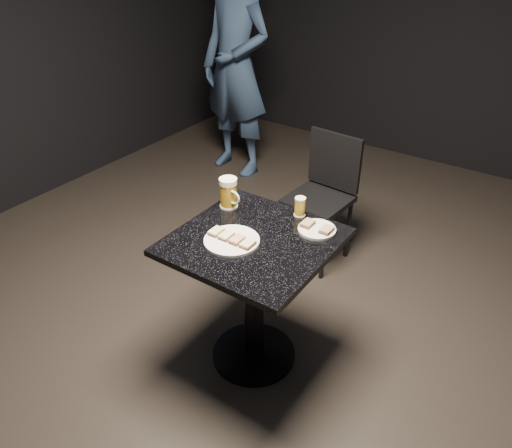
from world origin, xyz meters
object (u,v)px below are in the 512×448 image
object	(u,v)px
patron	(236,67)
table	(254,281)
beer_tumbler	(300,207)
chair	(324,191)
plate_large	(232,241)
plate_small	(317,230)
beer_mug	(229,193)

from	to	relation	value
patron	table	xyz separation A→B (m)	(1.45, -1.83, -0.41)
beer_tumbler	chair	distance (m)	0.82
plate_large	plate_small	distance (m)	0.41
chair	plate_large	bearing A→B (deg)	-85.02
plate_small	chair	bearing A→B (deg)	114.63
plate_large	beer_tumbler	distance (m)	0.40
beer_mug	chair	size ratio (longest dim) A/B	0.18
plate_small	beer_mug	xyz separation A→B (m)	(-0.47, -0.05, 0.07)
plate_large	table	bearing A→B (deg)	48.97
plate_small	table	world-z (taller)	plate_small
plate_large	beer_tumbler	xyz separation A→B (m)	(0.13, 0.38, 0.04)
beer_mug	chair	bearing A→B (deg)	82.95
patron	chair	world-z (taller)	patron
plate_large	table	size ratio (longest dim) A/B	0.34
plate_small	table	xyz separation A→B (m)	(-0.21, -0.22, -0.25)
table	beer_tumbler	distance (m)	0.42
beer_mug	beer_tumbler	world-z (taller)	beer_mug
plate_small	beer_tumbler	world-z (taller)	beer_tumbler
beer_tumbler	chair	xyz separation A→B (m)	(-0.23, 0.73, -0.30)
beer_mug	patron	bearing A→B (deg)	125.35
plate_large	chair	world-z (taller)	chair
plate_large	beer_mug	size ratio (longest dim) A/B	1.60
table	beer_mug	world-z (taller)	beer_mug
plate_large	table	xyz separation A→B (m)	(0.07, 0.08, -0.25)
plate_large	chair	xyz separation A→B (m)	(-0.10, 1.10, -0.26)
patron	table	distance (m)	2.37
plate_small	plate_large	bearing A→B (deg)	-132.20
plate_small	beer_mug	size ratio (longest dim) A/B	1.13
beer_tumbler	table	bearing A→B (deg)	-102.66
plate_large	beer_mug	bearing A→B (deg)	129.29
plate_small	beer_mug	distance (m)	0.48
patron	beer_mug	distance (m)	2.04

